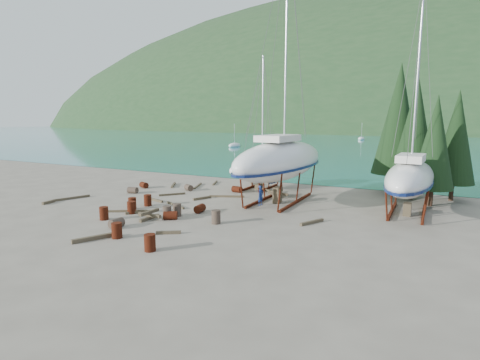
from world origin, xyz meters
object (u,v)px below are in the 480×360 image
at_px(small_sailboat_shore, 260,167).
at_px(large_sailboat_far, 410,177).
at_px(worker, 261,195).
at_px(large_sailboat_near, 281,160).

bearing_deg(small_sailboat_shore, large_sailboat_far, 1.41).
xyz_separation_m(large_sailboat_far, worker, (-10.37, -2.33, -1.83)).
bearing_deg(worker, large_sailboat_near, -8.49).
distance_m(small_sailboat_shore, worker, 7.45).
bearing_deg(large_sailboat_near, worker, -108.04).
relative_size(large_sailboat_far, worker, 10.23).
relative_size(large_sailboat_far, small_sailboat_shore, 1.28).
height_order(large_sailboat_near, large_sailboat_far, large_sailboat_near).
bearing_deg(large_sailboat_far, small_sailboat_shore, 165.42).
relative_size(large_sailboat_near, large_sailboat_far, 1.33).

